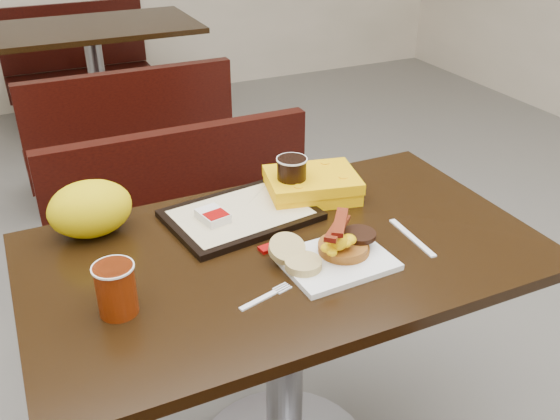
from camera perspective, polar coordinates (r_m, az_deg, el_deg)
name	(u,v)px	position (r m, az deg, el deg)	size (l,w,h in m)	color
table_near	(285,367)	(1.69, 0.42, -14.35)	(1.20, 0.70, 0.75)	black
bench_near_n	(200,244)	(2.22, -7.38, -3.17)	(1.00, 0.46, 0.72)	black
table_far	(99,89)	(3.92, -16.42, 10.69)	(1.20, 0.70, 0.75)	black
bench_far_s	(125,131)	(3.27, -14.13, 7.13)	(1.00, 0.46, 0.72)	black
bench_far_n	(80,62)	(4.59, -18.02, 12.87)	(1.00, 0.46, 0.72)	black
platter	(336,261)	(1.40, 5.22, -4.71)	(0.24, 0.19, 0.01)	white
pancake_stack	(344,247)	(1.42, 5.93, -3.40)	(0.12, 0.12, 0.02)	#925618
sausage_patty	(359,235)	(1.43, 7.35, -2.28)	(0.08, 0.08, 0.01)	black
scrambled_eggs	(338,243)	(1.37, 5.37, -3.10)	(0.08, 0.07, 0.04)	#F9B804
bacon_strips	(338,227)	(1.37, 5.36, -1.57)	(0.15, 0.06, 0.01)	#3F0704
muffin_bottom	(303,264)	(1.36, 2.16, -5.01)	(0.08, 0.08, 0.02)	tan
muffin_top	(287,249)	(1.39, 0.64, -3.59)	(0.08, 0.08, 0.02)	tan
coffee_cup_near	(116,290)	(1.27, -14.93, -7.13)	(0.08, 0.08, 0.11)	#912405
fork	(258,300)	(1.29, -2.01, -8.37)	(0.13, 0.02, 0.00)	white
knife	(412,237)	(1.52, 12.12, -2.50)	(0.18, 0.02, 0.00)	white
condiment_syrup	(212,249)	(1.45, -6.31, -3.60)	(0.04, 0.03, 0.01)	red
condiment_ketchup	(267,249)	(1.44, -1.21, -3.59)	(0.04, 0.03, 0.01)	#8C0504
tray	(241,215)	(1.58, -3.65, -0.46)	(0.36, 0.26, 0.02)	black
hashbrown_sleeve_left	(213,216)	(1.54, -6.24, -0.53)	(0.06, 0.08, 0.02)	silver
coffee_cup_far	(292,177)	(1.63, 1.09, 3.10)	(0.08, 0.08, 0.11)	black
clamshell	(312,185)	(1.67, 2.98, 2.29)	(0.24, 0.18, 0.06)	#F5AF04
paper_bag	(90,209)	(1.54, -17.18, 0.11)	(0.20, 0.15, 0.14)	yellow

